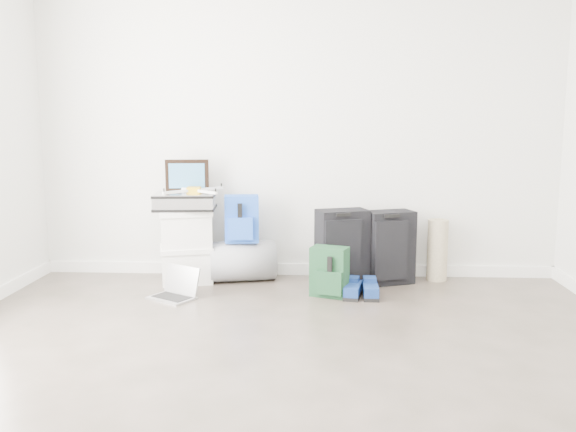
# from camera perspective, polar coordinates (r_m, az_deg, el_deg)

# --- Properties ---
(ground) EXTENTS (5.00, 5.00, 0.00)m
(ground) POSITION_cam_1_polar(r_m,az_deg,el_deg) (3.10, -0.98, -16.91)
(ground) COLOR #39342A
(ground) RESTS_ON ground
(room_envelope) EXTENTS (4.52, 5.02, 2.71)m
(room_envelope) POSITION_cam_1_polar(r_m,az_deg,el_deg) (2.84, -1.05, 16.44)
(room_envelope) COLOR silver
(room_envelope) RESTS_ON ground
(boxes_stack) EXTENTS (0.51, 0.45, 0.62)m
(boxes_stack) POSITION_cam_1_polar(r_m,az_deg,el_deg) (5.21, -9.49, -2.77)
(boxes_stack) COLOR white
(boxes_stack) RESTS_ON ground
(briefcase) EXTENTS (0.52, 0.40, 0.14)m
(briefcase) POSITION_cam_1_polar(r_m,az_deg,el_deg) (5.15, -9.60, 1.35)
(briefcase) COLOR #B2B2B7
(briefcase) RESTS_ON boxes_stack
(painting) EXTENTS (0.36, 0.07, 0.27)m
(painting) POSITION_cam_1_polar(r_m,az_deg,el_deg) (5.23, -9.43, 3.74)
(painting) COLOR black
(painting) RESTS_ON briefcase
(drone) EXTENTS (0.46, 0.46, 0.05)m
(drone) POSITION_cam_1_polar(r_m,az_deg,el_deg) (5.11, -8.80, 2.40)
(drone) COLOR gold
(drone) RESTS_ON briefcase
(duffel_bag) EXTENTS (0.62, 0.46, 0.34)m
(duffel_bag) POSITION_cam_1_polar(r_m,az_deg,el_deg) (5.23, -4.28, -4.22)
(duffel_bag) COLOR gray
(duffel_bag) RESTS_ON ground
(blue_backpack) EXTENTS (0.30, 0.24, 0.39)m
(blue_backpack) POSITION_cam_1_polar(r_m,az_deg,el_deg) (5.13, -4.37, -0.35)
(blue_backpack) COLOR #1C3EB8
(blue_backpack) RESTS_ON duffel_bag
(large_suitcase) EXTENTS (0.46, 0.38, 0.63)m
(large_suitcase) POSITION_cam_1_polar(r_m,az_deg,el_deg) (5.05, 5.08, -2.99)
(large_suitcase) COLOR black
(large_suitcase) RESTS_ON ground
(green_backpack) EXTENTS (0.32, 0.28, 0.39)m
(green_backpack) POSITION_cam_1_polar(r_m,az_deg,el_deg) (4.76, 3.89, -5.32)
(green_backpack) COLOR #133420
(green_backpack) RESTS_ON ground
(carry_on) EXTENTS (0.44, 0.37, 0.61)m
(carry_on) POSITION_cam_1_polar(r_m,az_deg,el_deg) (5.17, 9.46, -2.91)
(carry_on) COLOR black
(carry_on) RESTS_ON ground
(shoes) EXTENTS (0.28, 0.32, 0.10)m
(shoes) POSITION_cam_1_polar(r_m,az_deg,el_deg) (4.80, 6.91, -6.94)
(shoes) COLOR black
(shoes) RESTS_ON ground
(rolled_rug) EXTENTS (0.17, 0.17, 0.52)m
(rolled_rug) POSITION_cam_1_polar(r_m,az_deg,el_deg) (5.36, 13.80, -3.11)
(rolled_rug) COLOR gray
(rolled_rug) RESTS_ON ground
(laptop) EXTENTS (0.41, 0.38, 0.24)m
(laptop) POSITION_cam_1_polar(r_m,az_deg,el_deg) (4.82, -10.44, -6.86)
(laptop) COLOR silver
(laptop) RESTS_ON ground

